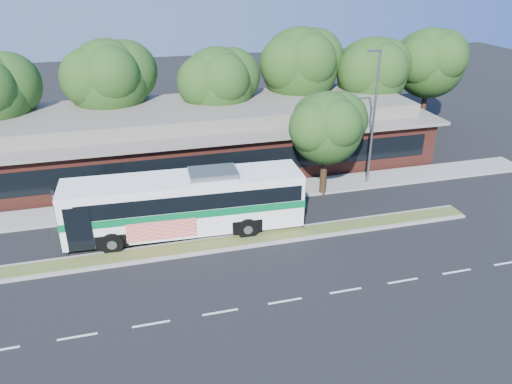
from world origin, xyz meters
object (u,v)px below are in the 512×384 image
transit_bus (186,200)px  sidewalk_tree (331,126)px  sedan (86,193)px  lamp_post (373,115)px

transit_bus → sidewalk_tree: 10.45m
transit_bus → sedan: bearing=137.4°
lamp_post → transit_bus: bearing=-164.8°
lamp_post → transit_bus: lamp_post is taller
transit_bus → sidewalk_tree: sidewalk_tree is taller
lamp_post → sidewalk_tree: size_ratio=1.33×
sedan → transit_bus: bearing=-146.4°
lamp_post → sidewalk_tree: lamp_post is taller
lamp_post → sidewalk_tree: bearing=-169.7°
transit_bus → sidewalk_tree: bearing=19.2°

